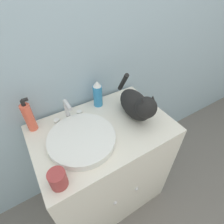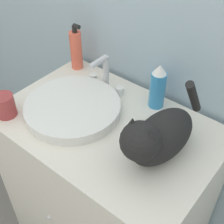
{
  "view_description": "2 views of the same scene",
  "coord_description": "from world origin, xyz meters",
  "px_view_note": "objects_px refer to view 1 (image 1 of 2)",
  "views": [
    {
      "loc": [
        -0.32,
        -0.35,
        1.53
      ],
      "look_at": [
        0.06,
        0.26,
        0.9
      ],
      "focal_mm": 28.0,
      "sensor_mm": 36.0,
      "label": 1
    },
    {
      "loc": [
        0.53,
        -0.36,
        1.57
      ],
      "look_at": [
        0.06,
        0.22,
        0.92
      ],
      "focal_mm": 50.0,
      "sensor_mm": 36.0,
      "label": 2
    }
  ],
  "objects_px": {
    "spray_bottle": "(98,94)",
    "cup": "(58,179)",
    "cat": "(137,105)",
    "soap_bottle": "(29,117)"
  },
  "relations": [
    {
      "from": "cup",
      "to": "cat",
      "type": "bearing_deg",
      "value": 17.75
    },
    {
      "from": "spray_bottle",
      "to": "cup",
      "type": "relative_size",
      "value": 2.11
    },
    {
      "from": "cat",
      "to": "soap_bottle",
      "type": "distance_m",
      "value": 0.6
    },
    {
      "from": "soap_bottle",
      "to": "cup",
      "type": "xyz_separation_m",
      "value": [
        0.02,
        -0.4,
        -0.05
      ]
    },
    {
      "from": "cat",
      "to": "cup",
      "type": "relative_size",
      "value": 4.4
    },
    {
      "from": "cat",
      "to": "soap_bottle",
      "type": "bearing_deg",
      "value": -105.94
    },
    {
      "from": "cat",
      "to": "soap_bottle",
      "type": "relative_size",
      "value": 1.8
    },
    {
      "from": "spray_bottle",
      "to": "cup",
      "type": "xyz_separation_m",
      "value": [
        -0.4,
        -0.39,
        -0.04
      ]
    },
    {
      "from": "cup",
      "to": "spray_bottle",
      "type": "bearing_deg",
      "value": 44.62
    },
    {
      "from": "cat",
      "to": "cup",
      "type": "distance_m",
      "value": 0.57
    }
  ]
}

